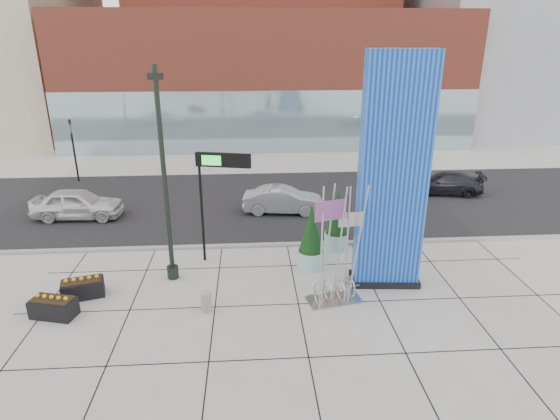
{
  "coord_description": "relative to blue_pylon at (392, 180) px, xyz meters",
  "views": [
    {
      "loc": [
        -0.64,
        -15.55,
        9.15
      ],
      "look_at": [
        0.53,
        2.0,
        2.52
      ],
      "focal_mm": 30.0,
      "sensor_mm": 36.0,
      "label": 1
    }
  ],
  "objects": [
    {
      "name": "building_grey_parking",
      "position": [
        21.48,
        31.61,
        4.79
      ],
      "size": [
        20.0,
        18.0,
        18.0
      ],
      "primitive_type": "cube",
      "color": "slate",
      "rests_on": "ground"
    },
    {
      "name": "round_planter_west",
      "position": [
        -2.72,
        1.41,
        -2.9
      ],
      "size": [
        1.11,
        1.11,
        2.78
      ],
      "color": "#98CCC3",
      "rests_on": "ground"
    },
    {
      "name": "traffic_signal",
      "position": [
        -16.52,
        14.61,
        -1.91
      ],
      "size": [
        0.15,
        0.18,
        4.1
      ],
      "color": "black",
      "rests_on": "ground"
    },
    {
      "name": "concrete_bollard",
      "position": [
        -6.8,
        -1.62,
        -3.84
      ],
      "size": [
        0.38,
        0.38,
        0.74
      ],
      "primitive_type": "cylinder",
      "color": "gray",
      "rests_on": "ground"
    },
    {
      "name": "tower_podium",
      "position": [
        -3.52,
        26.61,
        1.29
      ],
      "size": [
        34.0,
        10.0,
        11.0
      ],
      "primitive_type": "cube",
      "color": "brown",
      "rests_on": "ground"
    },
    {
      "name": "round_planter_mid",
      "position": [
        -1.32,
        3.21,
        -2.93
      ],
      "size": [
        1.08,
        1.08,
        2.71
      ],
      "color": "#98CCC3",
      "rests_on": "ground"
    },
    {
      "name": "street_asphalt",
      "position": [
        -4.52,
        9.61,
        -4.2
      ],
      "size": [
        80.0,
        12.0,
        0.02
      ],
      "primitive_type": "cube",
      "color": "black",
      "rests_on": "ground"
    },
    {
      "name": "car_silver_mid",
      "position": [
        -3.41,
        7.91,
        -3.51
      ],
      "size": [
        4.42,
        1.96,
        1.41
      ],
      "primitive_type": "imported",
      "rotation": [
        0.0,
        0.0,
        1.46
      ],
      "color": "#999BA0",
      "rests_on": "ground"
    },
    {
      "name": "box_planter_south",
      "position": [
        -12.02,
        -1.59,
        -3.84
      ],
      "size": [
        1.64,
        1.1,
        0.82
      ],
      "rotation": [
        0.0,
        0.0,
        -0.25
      ],
      "color": "black",
      "rests_on": "ground"
    },
    {
      "name": "overhead_street_sign",
      "position": [
        -6.38,
        2.41,
        -0.13
      ],
      "size": [
        2.23,
        0.7,
        4.76
      ],
      "rotation": [
        0.0,
        0.0,
        -0.23
      ],
      "color": "black",
      "rests_on": "ground"
    },
    {
      "name": "blue_pylon",
      "position": [
        0.0,
        0.0,
        0.0
      ],
      "size": [
        2.7,
        1.36,
        8.72
      ],
      "rotation": [
        0.0,
        0.0,
        -0.08
      ],
      "color": "#0B2FAC",
      "rests_on": "ground"
    },
    {
      "name": "tower_glass_front",
      "position": [
        -3.52,
        21.81,
        -1.71
      ],
      "size": [
        34.0,
        0.6,
        5.0
      ],
      "primitive_type": "cube",
      "color": "#8CA5B2",
      "rests_on": "ground"
    },
    {
      "name": "box_planter_north",
      "position": [
        -11.43,
        -0.32,
        -3.84
      ],
      "size": [
        1.62,
        1.11,
        0.81
      ],
      "rotation": [
        0.0,
        0.0,
        0.27
      ],
      "color": "black",
      "rests_on": "ground"
    },
    {
      "name": "car_dark_east",
      "position": [
        6.62,
        10.5,
        -3.56
      ],
      "size": [
        4.8,
        2.69,
        1.32
      ],
      "primitive_type": "imported",
      "rotation": [
        0.0,
        0.0,
        -1.77
      ],
      "color": "black",
      "rests_on": "ground"
    },
    {
      "name": "public_art_sculpture",
      "position": [
        -2.18,
        -1.23,
        -3.05
      ],
      "size": [
        2.12,
        1.36,
        4.45
      ],
      "rotation": [
        0.0,
        0.0,
        0.2
      ],
      "color": "#B5B8BA",
      "rests_on": "ground"
    },
    {
      "name": "lamp_post",
      "position": [
        -8.32,
        0.9,
        -0.85
      ],
      "size": [
        0.53,
        0.45,
        8.21
      ],
      "rotation": [
        0.0,
        0.0,
        -0.08
      ],
      "color": "black",
      "rests_on": "ground"
    },
    {
      "name": "ground",
      "position": [
        -4.52,
        -0.39,
        -4.21
      ],
      "size": [
        160.0,
        160.0,
        0.0
      ],
      "primitive_type": "plane",
      "color": "#9E9991",
      "rests_on": "ground"
    },
    {
      "name": "curb_edge",
      "position": [
        -4.52,
        3.61,
        -4.15
      ],
      "size": [
        80.0,
        0.3,
        0.12
      ],
      "primitive_type": "cube",
      "color": "gray",
      "rests_on": "ground"
    },
    {
      "name": "car_white_west",
      "position": [
        -14.25,
        7.81,
        -3.43
      ],
      "size": [
        4.67,
        2.0,
        1.57
      ],
      "primitive_type": "imported",
      "rotation": [
        0.0,
        0.0,
        1.54
      ],
      "color": "silver",
      "rests_on": "ground"
    },
    {
      "name": "round_planter_east",
      "position": [
        1.06,
        3.16,
        -3.11
      ],
      "size": [
        0.94,
        0.94,
        2.34
      ],
      "color": "#98CCC3",
      "rests_on": "ground"
    }
  ]
}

